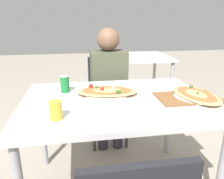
% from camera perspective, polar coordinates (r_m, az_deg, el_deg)
% --- Properties ---
extents(dining_table, '(1.30, 0.92, 0.78)m').
position_cam_1_polar(dining_table, '(1.56, 1.15, -4.89)').
color(dining_table, silver).
rests_on(dining_table, ground_plane).
extents(chair_far_seated, '(0.40, 0.40, 0.92)m').
position_cam_1_polar(chair_far_seated, '(2.37, -1.30, -1.74)').
color(chair_far_seated, black).
rests_on(chair_far_seated, ground_plane).
extents(person_seated, '(0.35, 0.30, 1.23)m').
position_cam_1_polar(person_seated, '(2.19, -0.91, 2.53)').
color(person_seated, '#2D2D38').
rests_on(person_seated, ground_plane).
extents(pizza_main, '(0.48, 0.32, 0.06)m').
position_cam_1_polar(pizza_main, '(1.62, -1.37, -0.58)').
color(pizza_main, white).
rests_on(pizza_main, dining_table).
extents(soda_can, '(0.07, 0.07, 0.12)m').
position_cam_1_polar(soda_can, '(1.69, -12.21, 1.37)').
color(soda_can, '#197233').
rests_on(soda_can, dining_table).
extents(drink_glass, '(0.07, 0.07, 0.11)m').
position_cam_1_polar(drink_glass, '(1.26, -14.48, -5.26)').
color(drink_glass, gold).
rests_on(drink_glass, dining_table).
extents(serving_tray, '(0.43, 0.27, 0.01)m').
position_cam_1_polar(serving_tray, '(1.63, 19.19, -1.99)').
color(serving_tray, brown).
rests_on(serving_tray, dining_table).
extents(pizza_second, '(0.31, 0.46, 0.05)m').
position_cam_1_polar(pizza_second, '(1.66, 21.04, -1.40)').
color(pizza_second, white).
rests_on(pizza_second, dining_table).
extents(background_table, '(1.10, 0.80, 0.90)m').
position_cam_1_polar(background_table, '(3.28, 4.46, 7.71)').
color(background_table, silver).
rests_on(background_table, ground_plane).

